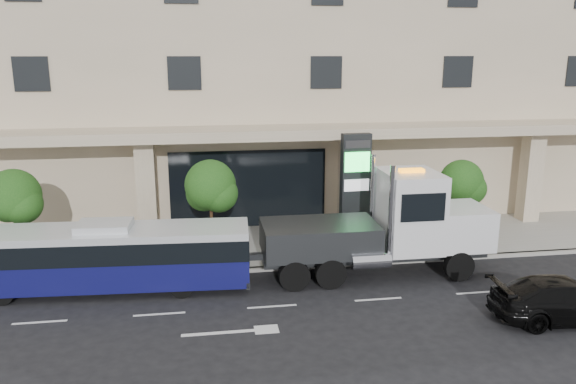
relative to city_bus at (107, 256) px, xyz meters
name	(u,v)px	position (x,y,z in m)	size (l,w,h in m)	color
ground	(267,290)	(6.06, -0.92, -1.40)	(120.00, 120.00, 0.00)	black
sidewalk	(255,246)	(6.06, 4.08, -1.32)	(120.00, 6.00, 0.15)	gray
curb	(261,269)	(6.06, 1.08, -1.32)	(120.00, 0.30, 0.15)	gray
convention_center	(236,36)	(6.06, 14.50, 8.57)	(60.00, 17.60, 20.00)	tan
tree_left	(15,199)	(-3.92, 2.67, 1.71)	(2.27, 2.20, 4.22)	#422B19
tree_mid	(211,189)	(4.08, 2.67, 1.86)	(2.28, 2.20, 4.38)	#422B19
tree_right	(462,185)	(15.58, 2.67, 1.64)	(2.10, 2.00, 4.04)	#422B19
city_bus	(107,256)	(0.00, 0.00, 0.00)	(10.97, 2.93, 2.75)	black
tow_truck	(387,228)	(11.11, 0.02, 0.59)	(10.61, 2.76, 4.84)	#2D3033
black_sedan	(566,299)	(15.87, -4.97, -0.66)	(2.08, 5.11, 1.48)	black
signage_pylon	(355,191)	(10.59, 3.03, 1.46)	(1.35, 0.57, 5.31)	black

